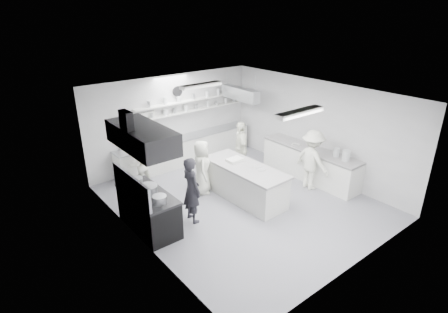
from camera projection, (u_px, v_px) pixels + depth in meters
floor at (241, 201)px, 10.07m from camera, size 6.00×7.00×0.02m
ceiling at (243, 94)px, 8.91m from camera, size 6.00×7.00×0.02m
wall_back at (173, 120)px, 12.02m from camera, size 6.00×0.04×3.00m
wall_front at (362, 204)px, 6.97m from camera, size 6.00×0.04×3.00m
wall_left at (137, 183)px, 7.77m from camera, size 0.04×7.00×3.00m
wall_right at (315, 129)px, 11.22m from camera, size 0.04×7.00×3.00m
stove at (149, 212)px, 8.69m from camera, size 0.80×1.80×0.90m
exhaust_hood at (142, 137)px, 7.96m from camera, size 0.85×2.00×0.50m
back_counter at (187, 150)px, 12.37m from camera, size 5.00×0.60×0.92m
shelf_lower at (192, 110)px, 12.23m from camera, size 4.20×0.26×0.04m
shelf_upper at (192, 100)px, 12.09m from camera, size 4.20×0.26×0.04m
pass_through_window at (137, 130)px, 11.27m from camera, size 1.30×0.04×1.00m
wall_clock at (177, 91)px, 11.74m from camera, size 0.32×0.05×0.32m
right_counter at (310, 164)px, 11.27m from camera, size 0.74×3.30×0.94m
pot_rack at (240, 94)px, 12.06m from camera, size 0.30×1.60×0.40m
light_fixture_front at (300, 112)px, 7.64m from camera, size 1.30×0.25×0.10m
light_fixture_rear at (201, 85)px, 10.23m from camera, size 1.30×0.25×0.10m
prep_island at (245, 183)px, 10.07m from camera, size 1.00×2.53×0.92m
stove_pot at (148, 191)px, 8.42m from camera, size 0.45×0.45×0.26m
cook_stove at (192, 190)px, 8.86m from camera, size 0.44×0.64×1.70m
cook_back at (139, 164)px, 10.61m from camera, size 0.72×0.58×1.44m
cook_island_left at (202, 167)px, 10.25m from camera, size 0.82×0.92×1.58m
cook_island_right at (241, 148)px, 11.37m from camera, size 0.85×1.10×1.74m
cook_right at (312, 160)px, 10.46m from camera, size 0.75×1.20×1.79m
bowl_island_a at (261, 170)px, 9.70m from camera, size 0.29×0.29×0.06m
bowl_island_b at (253, 167)px, 9.88m from camera, size 0.22×0.22×0.06m
bowl_right at (295, 145)px, 11.36m from camera, size 0.30×0.30×0.06m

